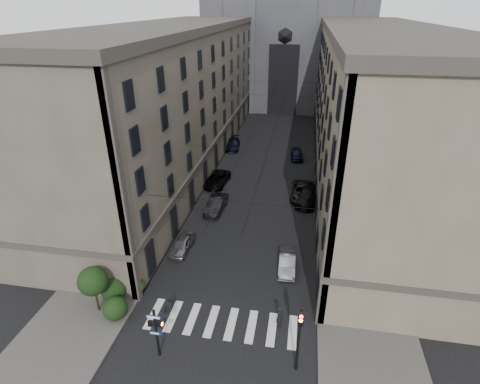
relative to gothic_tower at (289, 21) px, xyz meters
The scene contains 20 objects.
ground 77.04m from the gothic_tower, 90.00° to the right, with size 260.00×260.00×0.00m, color black.
sidewalk_left 44.07m from the gothic_tower, 105.08° to the right, with size 7.00×80.00×0.15m, color #383533.
sidewalk_right 44.07m from the gothic_tower, 74.92° to the right, with size 7.00×80.00×0.15m, color #383533.
zebra_crossing 72.18m from the gothic_tower, 90.00° to the right, with size 11.00×3.20×0.01m, color beige.
building_left 42.07m from the gothic_tower, 109.04° to the right, with size 13.60×60.60×18.85m.
building_right 42.07m from the gothic_tower, 70.96° to the right, with size 13.60×60.60×18.85m.
gothic_tower is the anchor object (origin of this frame).
pedestrian_signal_left 75.15m from the gothic_tower, 92.74° to the right, with size 1.02×0.38×4.00m.
traffic_light_right 74.67m from the gothic_tower, 85.62° to the right, with size 0.34×0.50×5.20m.
shrub_cluster 72.29m from the gothic_tower, 97.11° to the right, with size 3.90×4.40×3.90m.
tram_wires 40.72m from the gothic_tower, 90.00° to the right, with size 14.00×60.00×0.43m.
car_left_near 64.30m from the gothic_tower, 95.22° to the right, with size 1.56×3.87×1.32m, color slate.
car_left_midnear 56.47m from the gothic_tower, 94.47° to the right, with size 1.68×4.82×1.59m, color black.
car_left_midfar 50.25m from the gothic_tower, 96.90° to the right, with size 2.49×5.40×1.50m, color black.
car_left_far 37.83m from the gothic_tower, 100.58° to the right, with size 2.11×5.20×1.51m, color black.
car_right_near 65.22m from the gothic_tower, 86.01° to the right, with size 1.43×4.11×1.35m, color gray.
car_right_midnear 51.80m from the gothic_tower, 83.74° to the right, with size 2.62×5.68×1.58m, color black.
car_right_midfar 52.91m from the gothic_tower, 83.14° to the right, with size 2.26×5.55×1.61m, color black.
car_right_far 39.92m from the gothic_tower, 83.32° to the right, with size 1.77×4.40×1.50m, color black.
pedestrian 71.76m from the gothic_tower, 86.50° to the right, with size 0.70×0.46×1.92m, color black.
Camera 1 is at (4.87, -14.85, 21.16)m, focal length 28.00 mm.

